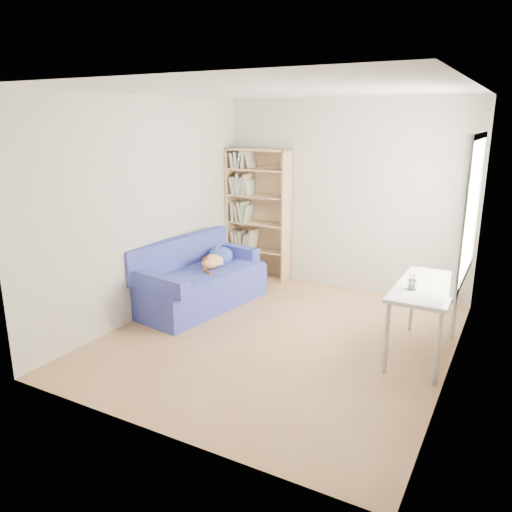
{
  "coord_description": "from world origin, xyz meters",
  "views": [
    {
      "loc": [
        2.2,
        -4.57,
        2.33
      ],
      "look_at": [
        -0.37,
        0.15,
        0.85
      ],
      "focal_mm": 35.0,
      "sensor_mm": 36.0,
      "label": 1
    }
  ],
  "objects_px": {
    "desk": "(426,292)",
    "bookshelf": "(258,220)",
    "sofa": "(199,281)",
    "pen_cup": "(412,284)"
  },
  "relations": [
    {
      "from": "desk",
      "to": "bookshelf",
      "type": "bearing_deg",
      "value": 150.86
    },
    {
      "from": "sofa",
      "to": "pen_cup",
      "type": "distance_m",
      "value": 2.76
    },
    {
      "from": "desk",
      "to": "pen_cup",
      "type": "height_order",
      "value": "pen_cup"
    },
    {
      "from": "bookshelf",
      "to": "desk",
      "type": "relative_size",
      "value": 1.58
    },
    {
      "from": "bookshelf",
      "to": "pen_cup",
      "type": "height_order",
      "value": "bookshelf"
    },
    {
      "from": "bookshelf",
      "to": "pen_cup",
      "type": "bearing_deg",
      "value": -33.47
    },
    {
      "from": "desk",
      "to": "pen_cup",
      "type": "distance_m",
      "value": 0.27
    },
    {
      "from": "sofa",
      "to": "bookshelf",
      "type": "relative_size",
      "value": 0.97
    },
    {
      "from": "bookshelf",
      "to": "pen_cup",
      "type": "relative_size",
      "value": 11.78
    },
    {
      "from": "sofa",
      "to": "desk",
      "type": "bearing_deg",
      "value": 6.57
    }
  ]
}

